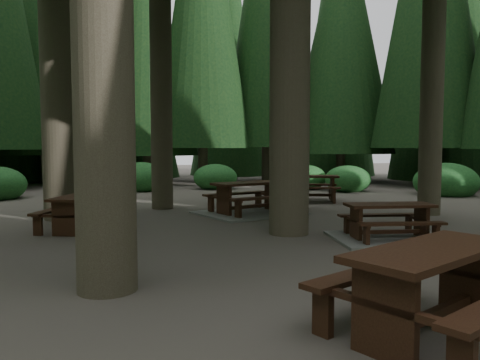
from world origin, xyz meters
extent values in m
plane|color=#4B443D|center=(0.00, 0.00, 0.00)|extent=(80.00, 80.00, 0.00)
cube|color=gray|center=(2.49, -0.94, 0.03)|extent=(2.37, 2.05, 0.05)
cube|color=black|center=(2.49, -0.94, 0.70)|extent=(1.75, 0.88, 0.06)
cube|color=black|center=(2.57, -0.38, 0.42)|extent=(1.70, 0.46, 0.05)
cube|color=black|center=(2.41, -1.49, 0.42)|extent=(1.70, 0.46, 0.05)
cube|color=black|center=(1.82, -0.85, 0.34)|extent=(0.14, 0.52, 0.67)
cube|color=black|center=(1.82, -0.85, 0.39)|extent=(0.26, 1.35, 0.06)
cube|color=black|center=(3.16, -1.03, 0.34)|extent=(0.14, 0.52, 0.67)
cube|color=black|center=(3.16, -1.03, 0.39)|extent=(0.26, 1.35, 0.06)
cube|color=black|center=(2.49, -0.94, 0.17)|extent=(1.40, 0.27, 0.07)
cube|color=black|center=(-3.55, 1.70, 0.75)|extent=(1.26, 1.93, 0.06)
cube|color=black|center=(-4.11, 1.90, 0.45)|extent=(0.84, 1.78, 0.05)
cube|color=black|center=(-2.98, 1.50, 0.45)|extent=(0.84, 1.78, 0.05)
cube|color=black|center=(-3.79, 1.03, 0.36)|extent=(0.54, 0.26, 0.72)
cube|color=black|center=(-3.79, 1.03, 0.42)|extent=(1.39, 0.56, 0.06)
cube|color=black|center=(-3.30, 2.38, 0.36)|extent=(0.54, 0.26, 0.72)
cube|color=black|center=(-3.30, 2.38, 0.42)|extent=(1.39, 0.56, 0.06)
cube|color=black|center=(-3.55, 1.70, 0.18)|extent=(0.58, 1.44, 0.08)
cube|color=gray|center=(0.73, 3.26, 0.03)|extent=(3.19, 2.92, 0.05)
cube|color=black|center=(0.73, 3.26, 0.85)|extent=(2.19, 1.45, 0.07)
cube|color=black|center=(0.50, 3.89, 0.51)|extent=(2.01, 0.97, 0.06)
cube|color=black|center=(0.97, 2.62, 0.51)|extent=(2.01, 0.97, 0.06)
cube|color=black|center=(-0.03, 2.97, 0.41)|extent=(0.30, 0.62, 0.81)
cube|color=black|center=(-0.03, 2.97, 0.48)|extent=(0.66, 1.57, 0.07)
cube|color=black|center=(1.50, 3.54, 0.41)|extent=(0.30, 0.62, 0.81)
cube|color=black|center=(1.50, 3.54, 0.48)|extent=(0.66, 1.57, 0.07)
cube|color=black|center=(0.73, 3.26, 0.20)|extent=(1.62, 0.68, 0.09)
cube|color=black|center=(3.53, 5.85, 0.84)|extent=(2.17, 1.41, 0.07)
cube|color=black|center=(3.75, 6.49, 0.51)|extent=(2.00, 0.93, 0.06)
cube|color=black|center=(3.31, 5.22, 0.51)|extent=(2.00, 0.93, 0.06)
cube|color=black|center=(2.77, 6.12, 0.41)|extent=(0.29, 0.61, 0.81)
cube|color=black|center=(2.77, 6.12, 0.47)|extent=(0.62, 1.57, 0.07)
cube|color=black|center=(4.29, 5.59, 0.41)|extent=(0.29, 0.61, 0.81)
cube|color=black|center=(4.29, 5.59, 0.47)|extent=(0.62, 1.57, 0.07)
cube|color=black|center=(3.53, 5.85, 0.20)|extent=(1.62, 0.64, 0.09)
cube|color=black|center=(0.31, -5.25, 0.84)|extent=(2.15, 1.59, 0.07)
cube|color=black|center=(0.02, -4.65, 0.50)|extent=(1.93, 1.14, 0.06)
cube|color=black|center=(-0.41, -5.61, 0.40)|extent=(0.35, 0.59, 0.81)
cube|color=black|center=(-0.41, -5.61, 0.47)|extent=(0.80, 1.50, 0.07)
cube|color=black|center=(1.04, -4.90, 0.40)|extent=(0.35, 0.59, 0.81)
cube|color=black|center=(1.04, -4.90, 0.47)|extent=(0.80, 1.50, 0.07)
cube|color=black|center=(0.31, -5.25, 0.20)|extent=(1.55, 0.82, 0.09)
ellipsoid|color=#1C5426|center=(9.44, 6.45, 0.40)|extent=(2.42, 2.42, 1.49)
ellipsoid|color=#1C5426|center=(6.43, 8.69, 0.40)|extent=(1.90, 1.90, 1.17)
ellipsoid|color=#1C5426|center=(5.14, 10.17, 0.40)|extent=(1.84, 1.84, 1.13)
ellipsoid|color=#1C5426|center=(1.30, 11.25, 0.40)|extent=(1.95, 1.95, 1.20)
ellipsoid|color=#1C5426|center=(-1.94, 11.21, 0.40)|extent=(2.31, 2.31, 1.42)
ellipsoid|color=#1C5426|center=(-4.09, 10.56, 0.40)|extent=(1.93, 1.93, 1.19)
cone|color=black|center=(8.89, 14.45, 8.24)|extent=(5.73, 5.73, 13.48)
cone|color=black|center=(-1.44, 15.36, 7.89)|extent=(5.17, 5.17, 12.91)
cone|color=black|center=(-6.57, 16.72, 8.10)|extent=(5.82, 5.82, 13.26)
cone|color=black|center=(11.00, 19.74, 9.51)|extent=(5.26, 5.26, 19.02)
cone|color=black|center=(4.25, 21.60, 8.07)|extent=(5.34, 5.34, 16.14)
cone|color=black|center=(-2.52, 20.86, 8.43)|extent=(6.57, 6.57, 16.86)
camera|label=1|loc=(-2.54, -9.13, 1.84)|focal=35.00mm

